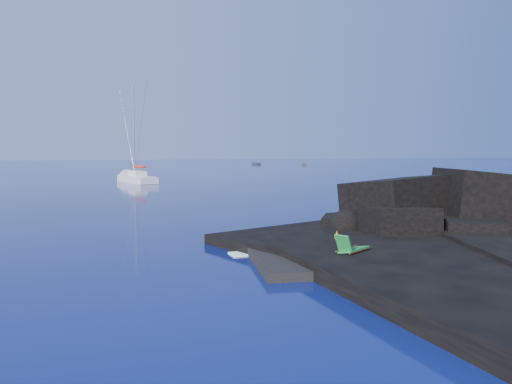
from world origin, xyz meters
TOP-DOWN VIEW (x-y plane):
  - ground at (0.00, 0.00)m, footprint 400.00×400.00m
  - headland at (13.00, 3.00)m, footprint 24.00×24.00m
  - beach at (4.50, 0.50)m, footprint 9.08×6.86m
  - surf_foam at (5.00, 5.00)m, footprint 10.00×8.00m
  - sailboat at (-2.46, 51.84)m, footprint 6.38×12.78m
  - deck_chair at (3.81, -0.68)m, footprint 1.76×1.50m
  - towel at (4.44, 1.68)m, footprint 2.14×1.51m
  - sunbather at (4.44, 1.68)m, footprint 1.62×0.89m
  - marker_cone at (4.38, 2.06)m, footprint 0.43×0.43m
  - distant_boat_a at (34.57, 124.12)m, footprint 1.71×4.40m
  - distant_boat_b at (46.62, 116.13)m, footprint 2.77×4.43m

SIDE VIEW (x-z plane):
  - ground at x=0.00m, z-range 0.00..0.00m
  - headland at x=13.00m, z-range -1.80..1.80m
  - beach at x=4.50m, z-range -0.35..0.35m
  - surf_foam at x=5.00m, z-range -0.03..0.03m
  - sailboat at x=-2.46m, z-range -6.60..6.60m
  - distant_boat_a at x=34.57m, z-range -0.29..0.29m
  - distant_boat_b at x=46.62m, z-range -0.28..0.28m
  - towel at x=4.44m, z-range 0.35..0.40m
  - sunbather at x=4.44m, z-range 0.40..0.61m
  - marker_cone at x=4.38m, z-range 0.35..0.97m
  - deck_chair at x=3.81m, z-range 0.35..1.47m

